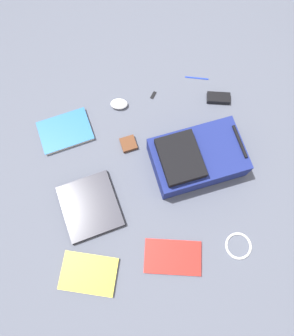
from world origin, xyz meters
TOP-DOWN VIEW (x-y plane):
  - ground_plane at (0.00, 0.00)m, footprint 3.56×3.56m
  - backpack at (-0.01, 0.26)m, footprint 0.33×0.48m
  - laptop at (0.12, -0.31)m, footprint 0.34×0.32m
  - book_comic at (-0.32, -0.39)m, footprint 0.24×0.30m
  - book_red at (0.44, -0.37)m, footprint 0.25×0.31m
  - book_manual at (0.44, 0.04)m, footprint 0.22×0.30m
  - computer_mouse at (-0.42, -0.07)m, footprint 0.09×0.11m
  - cable_coil at (0.45, 0.37)m, footprint 0.13×0.13m
  - power_brick at (-0.35, 0.48)m, footprint 0.09×0.14m
  - pen_black at (-0.51, 0.40)m, footprint 0.05×0.13m
  - earbud_pouch at (-0.18, -0.06)m, footprint 0.09×0.09m
  - usb_stick at (-0.45, 0.13)m, footprint 0.05×0.04m

SIDE VIEW (x-z plane):
  - ground_plane at x=0.00m, z-range 0.00..0.00m
  - usb_stick at x=-0.45m, z-range 0.00..0.01m
  - pen_black at x=-0.51m, z-range 0.00..0.01m
  - cable_coil at x=0.45m, z-range 0.00..0.01m
  - book_manual at x=0.44m, z-range 0.00..0.02m
  - book_red at x=0.44m, z-range 0.00..0.02m
  - book_comic at x=-0.32m, z-range 0.00..0.02m
  - earbud_pouch at x=-0.18m, z-range 0.00..0.02m
  - power_brick at x=-0.35m, z-range 0.00..0.03m
  - laptop at x=0.12m, z-range 0.00..0.03m
  - computer_mouse at x=-0.42m, z-range 0.00..0.04m
  - backpack at x=-0.01m, z-range -0.01..0.17m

